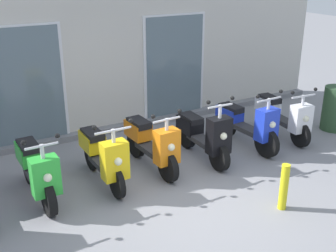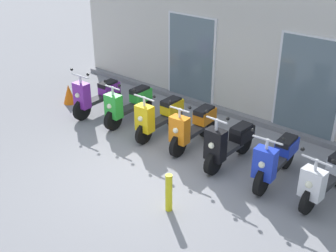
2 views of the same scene
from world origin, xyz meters
The scene contains 11 objects.
ground_plane centered at (0.00, 0.00, 0.00)m, with size 40.00×40.00×0.00m, color gray.
storefront_facade centered at (0.00, 3.38, 1.86)m, with size 10.84×0.50×3.85m.
scooter_purple centered at (-2.90, 1.10, 0.49)m, with size 0.63×1.57×1.25m.
scooter_green centered at (-1.92, 1.24, 0.47)m, with size 0.52×1.57×1.17m.
scooter_yellow centered at (-0.91, 1.19, 0.49)m, with size 0.63×1.55×1.20m.
scooter_orange centered at (-0.02, 1.26, 0.48)m, with size 0.55×1.59×1.18m.
scooter_black centered at (0.96, 1.15, 0.46)m, with size 0.54×1.56×1.27m.
scooter_blue centered at (1.96, 1.19, 0.47)m, with size 0.63×1.67×1.22m.
scooter_white centered at (2.91, 1.24, 0.46)m, with size 0.60×1.64×1.14m.
traffic_cone centered at (-3.94, 1.04, 0.26)m, with size 0.32×0.32×0.52m, color orange.
curb_bollard centered at (1.03, -0.78, 0.35)m, with size 0.12×0.12×0.70m, color yellow.
Camera 2 is at (4.85, -5.34, 4.55)m, focal length 46.05 mm.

